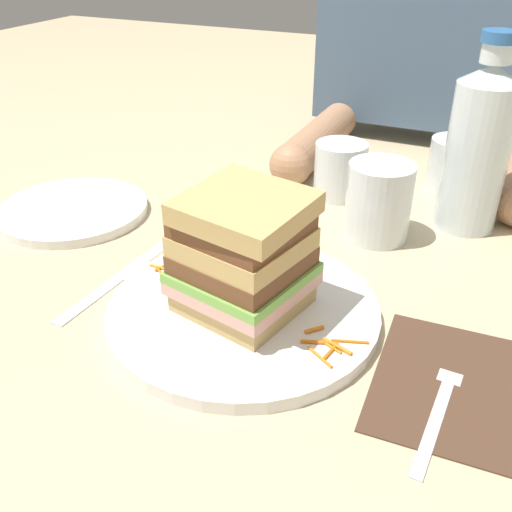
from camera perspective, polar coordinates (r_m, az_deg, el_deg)
ground_plane at (r=0.59m, az=1.05°, el=-5.48°), size 3.00×3.00×0.00m
main_plate at (r=0.58m, az=-1.24°, el=-5.38°), size 0.27×0.27×0.01m
sandwich at (r=0.54m, az=-1.27°, el=0.15°), size 0.13×0.13×0.12m
carrot_shred_0 at (r=0.63m, az=-6.67°, el=-1.25°), size 0.01×0.03×0.00m
carrot_shred_1 at (r=0.63m, az=-9.57°, el=-1.71°), size 0.02×0.01×0.00m
carrot_shred_2 at (r=0.64m, az=-9.40°, el=-1.13°), size 0.03×0.00×0.00m
carrot_shred_3 at (r=0.62m, az=-8.14°, el=-1.85°), size 0.02×0.03×0.00m
carrot_shred_4 at (r=0.64m, az=-8.89°, el=-0.89°), size 0.01×0.03×0.00m
carrot_shred_5 at (r=0.62m, az=-6.82°, el=-2.09°), size 0.02×0.02×0.00m
carrot_shred_6 at (r=0.63m, az=-8.07°, el=-1.45°), size 0.02×0.03×0.00m
carrot_shred_7 at (r=0.62m, az=-8.67°, el=-1.87°), size 0.02×0.01×0.00m
carrot_shred_8 at (r=0.62m, az=-6.23°, el=-2.00°), size 0.02×0.01×0.00m
carrot_shred_9 at (r=0.63m, az=-6.16°, el=-1.42°), size 0.02×0.01×0.00m
carrot_shred_10 at (r=0.51m, az=6.31°, el=-9.85°), size 0.03×0.02×0.00m
carrot_shred_11 at (r=0.52m, az=7.23°, el=-9.41°), size 0.01×0.02×0.00m
carrot_shred_12 at (r=0.53m, az=9.23°, el=-8.29°), size 0.03×0.01×0.00m
carrot_shred_13 at (r=0.53m, az=6.23°, el=-8.43°), size 0.03×0.01×0.00m
carrot_shred_14 at (r=0.53m, az=8.01°, el=-8.78°), size 0.03×0.01×0.00m
carrot_shred_15 at (r=0.54m, az=5.75°, el=-7.20°), size 0.02×0.02×0.00m
carrot_shred_16 at (r=0.52m, az=7.53°, el=-8.93°), size 0.02×0.01×0.00m
napkin_dark at (r=0.53m, az=18.36°, el=-11.77°), size 0.13×0.17×0.00m
fork at (r=0.51m, az=17.91°, el=-13.06°), size 0.02×0.17×0.00m
knife at (r=0.65m, az=-13.44°, el=-2.15°), size 0.03×0.20×0.00m
juice_glass at (r=0.72m, az=11.93°, el=5.01°), size 0.08×0.08×0.09m
water_bottle at (r=0.76m, az=21.01°, el=10.06°), size 0.08×0.08×0.24m
empty_tumbler_0 at (r=0.87m, az=18.83°, el=8.33°), size 0.07×0.07×0.08m
empty_tumbler_1 at (r=0.82m, az=8.28°, el=8.36°), size 0.07×0.07×0.08m
side_plate at (r=0.81m, az=-17.54°, el=4.34°), size 0.20×0.20×0.01m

